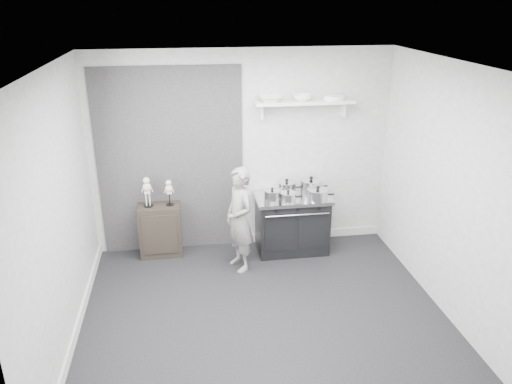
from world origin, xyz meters
The scene contains 16 objects.
ground centered at (0.00, 0.00, 0.00)m, with size 4.00×4.00×0.00m, color black.
room_shell centered at (-0.09, 0.15, 1.64)m, with size 4.02×3.62×2.71m.
wall_shelf centered at (0.80, 1.68, 2.01)m, with size 1.30×0.26×0.24m.
stove centered at (0.64, 1.48, 0.40)m, with size 0.99×0.62×0.80m.
side_cabinet centered at (-1.14, 1.61, 0.36)m, with size 0.55×0.32×0.72m, color black.
child centered at (-0.13, 1.09, 0.68)m, with size 0.50×0.33×1.37m, color gray.
pot_front_left centered at (0.33, 1.35, 0.87)m, with size 0.30×0.22×0.19m.
pot_back_left centered at (0.58, 1.62, 0.88)m, with size 0.34×0.26×0.20m.
pot_back_right centered at (0.91, 1.57, 0.89)m, with size 0.38×0.29×0.24m.
pot_front_right centered at (0.93, 1.31, 0.87)m, with size 0.36×0.28×0.20m.
pot_front_center centered at (0.54, 1.32, 0.86)m, with size 0.29×0.21×0.16m.
skeleton_full centered at (-1.27, 1.61, 0.95)m, with size 0.13×0.08×0.47m, color beige, non-canonical shape.
skeleton_torso centered at (-0.99, 1.61, 0.92)m, with size 0.11×0.07×0.40m, color beige, non-canonical shape.
bowl_large centered at (0.35, 1.67, 2.08)m, with size 0.31×0.31×0.08m, color white.
bowl_small centered at (0.77, 1.67, 2.08)m, with size 0.24×0.24×0.08m, color white.
plate_stack centered at (1.19, 1.67, 2.07)m, with size 0.28×0.28×0.06m, color white.
Camera 1 is at (-0.77, -4.56, 3.30)m, focal length 35.00 mm.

